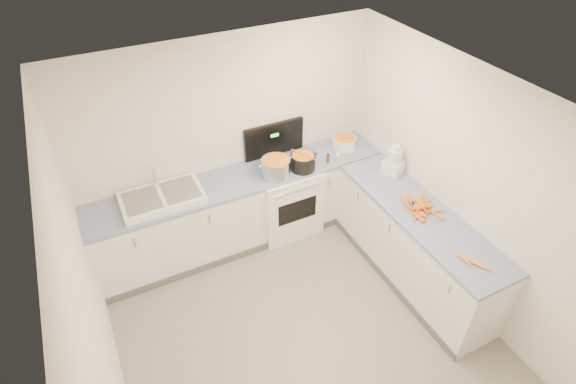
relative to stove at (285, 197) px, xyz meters
name	(u,v)px	position (x,y,z in m)	size (l,w,h in m)	color
floor	(310,343)	(-0.55, -1.69, -0.47)	(3.50, 4.00, 0.00)	gray
ceiling	(322,124)	(-0.55, -1.69, 2.03)	(3.50, 4.00, 0.00)	silver
wall_back	(229,142)	(-0.55, 0.31, 0.78)	(3.50, 2.50, 0.00)	silver
wall_left	(95,339)	(-2.30, -1.69, 0.78)	(4.00, 2.50, 0.00)	silver
wall_right	(473,197)	(1.20, -1.69, 0.78)	(4.00, 2.50, 0.00)	silver
counter_back	(243,209)	(-0.55, 0.01, 0.00)	(3.50, 0.62, 0.94)	white
counter_right	(414,245)	(0.90, -1.39, 0.00)	(0.62, 2.20, 0.94)	white
stove	(285,197)	(0.00, 0.00, 0.00)	(0.76, 0.65, 1.36)	white
sink	(162,197)	(-1.45, 0.02, 0.50)	(0.86, 0.52, 0.31)	white
steel_pot	(276,169)	(-0.18, -0.13, 0.57)	(0.33, 0.33, 0.24)	silver
black_pot	(303,163)	(0.16, -0.14, 0.55)	(0.29, 0.29, 0.21)	black
wooden_spoon	(303,155)	(0.16, -0.14, 0.66)	(0.01, 0.01, 0.34)	#AD7A47
mixing_bowl	(344,143)	(0.84, 0.04, 0.53)	(0.29, 0.29, 0.14)	white
extract_bottle	(328,159)	(0.49, -0.16, 0.52)	(0.04, 0.04, 0.10)	#593319
spice_jar	(338,158)	(0.61, -0.19, 0.51)	(0.05, 0.05, 0.09)	#E5B266
food_processor	(394,162)	(1.05, -0.67, 0.62)	(0.24, 0.26, 0.36)	white
carrot_pile	(421,207)	(0.91, -1.34, 0.50)	(0.45, 0.50, 0.09)	orange
peeled_carrots	(475,263)	(0.84, -2.17, 0.49)	(0.16, 0.31, 0.04)	orange
peelings	(141,201)	(-1.67, 0.01, 0.54)	(0.25, 0.17, 0.01)	tan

